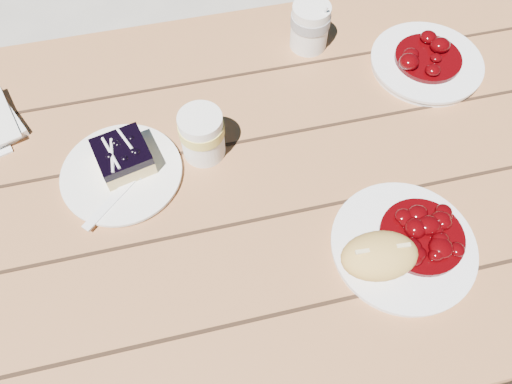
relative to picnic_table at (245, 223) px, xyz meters
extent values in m
plane|color=#A09B90|center=(0.00, 0.00, -0.59)|extent=(60.00, 60.00, 0.00)
cube|color=brown|center=(0.00, 0.00, 0.14)|extent=(2.00, 0.80, 0.05)
cube|color=brown|center=(0.00, 0.65, -0.15)|extent=(1.80, 0.25, 0.04)
cube|color=brown|center=(0.80, 0.65, -0.38)|extent=(0.06, 0.06, 0.42)
cylinder|color=white|center=(0.22, -0.18, 0.17)|extent=(0.22, 0.22, 0.02)
ellipsoid|color=#D8AA53|center=(0.16, -0.20, 0.21)|extent=(0.12, 0.09, 0.06)
cylinder|color=white|center=(-0.20, 0.06, 0.17)|extent=(0.20, 0.20, 0.01)
cube|color=#E7CA7E|center=(-0.19, 0.07, 0.19)|extent=(0.10, 0.10, 0.03)
cube|color=black|center=(-0.19, 0.07, 0.21)|extent=(0.10, 0.10, 0.02)
cylinder|color=white|center=(0.20, 0.29, 0.21)|extent=(0.07, 0.07, 0.09)
cylinder|color=white|center=(0.41, 0.18, 0.17)|extent=(0.21, 0.21, 0.02)
cylinder|color=white|center=(-0.05, 0.08, 0.21)|extent=(0.07, 0.07, 0.09)
camera|label=1|loc=(-0.08, -0.45, 0.89)|focal=35.00mm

